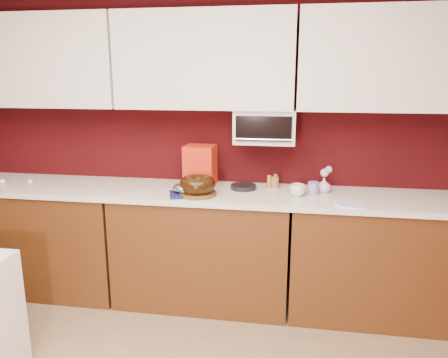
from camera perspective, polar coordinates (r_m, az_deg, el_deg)
wall_back at (r=3.52m, az=-1.83°, el=5.31°), size 4.00×0.02×2.50m
base_cabinet_left at (r=3.93m, az=-22.26°, el=-7.19°), size 1.31×0.58×0.86m
base_cabinet_center at (r=3.45m, az=-2.74°, el=-9.07°), size 1.31×0.58×0.86m
base_cabinet_right at (r=3.44m, az=19.89°, el=-9.95°), size 1.31×0.58×0.86m
countertop at (r=3.30m, az=-2.83°, el=-1.84°), size 4.00×0.62×0.04m
upper_cabinet_left at (r=3.82m, az=-23.07°, el=13.95°), size 1.31×0.33×0.70m
upper_cabinet_center at (r=3.32m, az=-2.48°, el=15.19°), size 1.31×0.33×0.70m
upper_cabinet_right at (r=3.32m, az=21.47°, el=14.30°), size 1.31×0.33×0.70m
toaster_oven at (r=3.30m, az=5.40°, el=6.89°), size 0.45×0.30×0.25m
toaster_oven_door at (r=3.14m, az=5.19°, el=6.56°), size 0.40×0.02×0.18m
toaster_oven_handle at (r=3.14m, az=5.14°, el=5.17°), size 0.42×0.02×0.02m
cake_base at (r=3.16m, az=-3.46°, el=-1.92°), size 0.36×0.36×0.03m
bundt_cake at (r=3.14m, az=-3.48°, el=-0.74°), size 0.33×0.33×0.11m
navy_towel at (r=3.17m, az=-4.97°, el=-1.97°), size 0.28×0.26×0.02m
foil_ham_nest at (r=3.16m, az=-4.99°, el=-1.16°), size 0.24×0.22×0.07m
roasted_ham at (r=3.15m, az=-5.00°, el=-0.72°), size 0.13×0.12×0.07m
pandoro_box at (r=3.43m, az=-3.11°, el=1.81°), size 0.24×0.22×0.31m
dark_pan at (r=3.33m, az=2.54°, el=-1.03°), size 0.21×0.21×0.03m
coffee_mug at (r=3.17m, az=9.57°, el=-1.30°), size 0.13×0.13×0.10m
blue_jar at (r=3.24m, az=11.57°, el=-1.18°), size 0.09×0.09×0.09m
flower_vase at (r=3.31m, az=12.91°, el=-0.67°), size 0.10×0.10×0.12m
flower_pink at (r=3.29m, az=12.99°, el=0.79°), size 0.06×0.06×0.06m
flower_blue at (r=3.30m, az=13.51°, el=1.21°), size 0.05×0.05×0.05m
china_plate at (r=3.06m, az=16.24°, el=-3.09°), size 0.29×0.29×0.01m
amber_bottle at (r=3.38m, az=5.92°, el=-0.31°), size 0.04×0.04×0.10m
paper_cup at (r=3.38m, az=6.67°, el=-0.44°), size 0.07×0.07×0.09m
egg_left at (r=3.91m, az=-26.95°, el=-0.28°), size 0.06×0.05×0.04m
egg_right at (r=3.80m, az=-24.01°, el=-0.32°), size 0.05×0.04×0.04m
amber_bottle_tall at (r=3.37m, az=6.74°, el=-0.27°), size 0.04×0.04×0.11m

